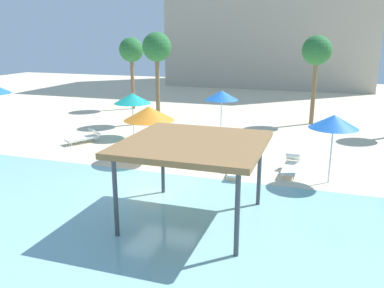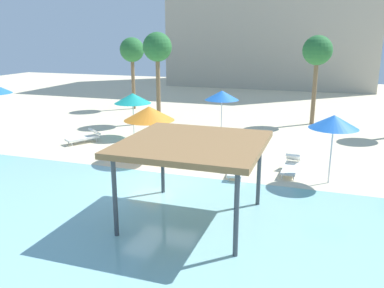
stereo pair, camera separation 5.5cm
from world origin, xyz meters
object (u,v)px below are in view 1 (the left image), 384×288
lounge_chair_1 (238,168)px  palm_tree_0 (317,52)px  beach_umbrella_blue_4 (334,122)px  beach_umbrella_blue_5 (222,95)px  lounge_chair_0 (291,166)px  palm_tree_1 (157,49)px  shade_pavilion (194,146)px  beach_umbrella_teal_0 (132,98)px  beach_umbrella_orange_6 (149,113)px  lounge_chair_2 (85,137)px  palm_tree_2 (131,51)px

lounge_chair_1 → palm_tree_0: (2.54, 11.63, 4.37)m
beach_umbrella_blue_4 → beach_umbrella_blue_5: 8.03m
lounge_chair_0 → palm_tree_1: size_ratio=0.32×
shade_pavilion → beach_umbrella_blue_5: (-1.77, 10.39, 0.05)m
beach_umbrella_teal_0 → beach_umbrella_orange_6: size_ratio=0.99×
beach_umbrella_orange_6 → lounge_chair_2: size_ratio=1.35×
beach_umbrella_blue_4 → palm_tree_2: bearing=139.6°
beach_umbrella_blue_5 → palm_tree_0: size_ratio=0.48×
palm_tree_0 → palm_tree_1: palm_tree_1 is taller
lounge_chair_1 → beach_umbrella_orange_6: bearing=-103.7°
beach_umbrella_orange_6 → lounge_chair_0: (6.53, 0.24, -1.93)m
beach_umbrella_blue_5 → palm_tree_1: 6.44m
lounge_chair_1 → shade_pavilion: bearing=-9.5°
beach_umbrella_blue_5 → palm_tree_2: 11.96m
beach_umbrella_teal_0 → beach_umbrella_blue_4: size_ratio=0.92×
beach_umbrella_teal_0 → palm_tree_1: palm_tree_1 is taller
lounge_chair_0 → palm_tree_0: size_ratio=0.33×
lounge_chair_2 → palm_tree_2: (-2.23, 10.49, 4.22)m
lounge_chair_2 → palm_tree_1: 7.87m
lounge_chair_2 → lounge_chair_0: bearing=113.9°
palm_tree_0 → beach_umbrella_orange_6: bearing=-122.5°
palm_tree_0 → palm_tree_1: size_ratio=0.97×
shade_pavilion → beach_umbrella_orange_6: shade_pavilion is taller
shade_pavilion → palm_tree_1: (-6.93, 13.43, 2.42)m
beach_umbrella_blue_5 → beach_umbrella_orange_6: bearing=-113.8°
shade_pavilion → beach_umbrella_orange_6: bearing=126.1°
shade_pavilion → lounge_chair_1: bearing=84.6°
shade_pavilion → palm_tree_2: (-10.96, 17.76, 2.08)m
beach_umbrella_blue_5 → shade_pavilion: bearing=-80.3°
beach_umbrella_teal_0 → palm_tree_1: (-0.15, 4.06, 2.63)m
beach_umbrella_blue_4 → beach_umbrella_orange_6: beach_umbrella_blue_4 is taller
beach_umbrella_teal_0 → palm_tree_1: bearing=92.1°
shade_pavilion → palm_tree_0: 16.72m
beach_umbrella_blue_5 → lounge_chair_1: size_ratio=1.44×
beach_umbrella_blue_4 → palm_tree_2: palm_tree_2 is taller
palm_tree_0 → lounge_chair_0: bearing=-92.2°
palm_tree_0 → palm_tree_1: 10.32m
beach_umbrella_teal_0 → lounge_chair_2: (-1.95, -2.10, -1.93)m
beach_umbrella_blue_4 → lounge_chair_1: (-3.67, -0.25, -2.18)m
beach_umbrella_blue_4 → lounge_chair_0: size_ratio=1.45×
palm_tree_0 → palm_tree_1: (-9.91, -2.87, 0.19)m
shade_pavilion → beach_umbrella_teal_0: 11.57m
lounge_chair_1 → palm_tree_1: bearing=-144.0°
palm_tree_2 → beach_umbrella_teal_0: bearing=-63.5°
lounge_chair_0 → beach_umbrella_teal_0: bearing=-108.9°
beach_umbrella_orange_6 → beach_umbrella_blue_5: bearing=66.2°
shade_pavilion → beach_umbrella_blue_4: size_ratio=1.53×
lounge_chair_2 → lounge_chair_1: bearing=106.2°
shade_pavilion → palm_tree_1: bearing=117.3°
shade_pavilion → beach_umbrella_orange_6: (-3.96, 5.42, -0.21)m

